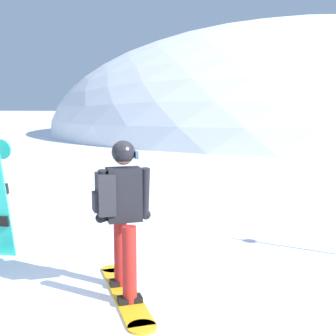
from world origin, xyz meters
TOP-DOWN VIEW (x-y plane):
  - ground_plane at (0.00, 0.00)m, footprint 300.00×300.00m
  - ridge_peak_main at (5.60, 30.65)m, footprint 37.40×33.66m
  - snowboarder_main at (0.02, 0.30)m, footprint 0.98×1.67m

SIDE VIEW (x-z plane):
  - ground_plane at x=0.00m, z-range 0.00..0.00m
  - ridge_peak_main at x=5.60m, z-range -8.05..8.05m
  - snowboarder_main at x=0.02m, z-range 0.06..1.78m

